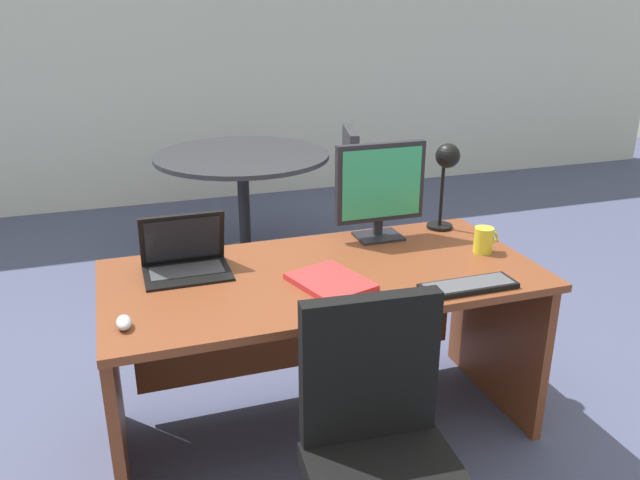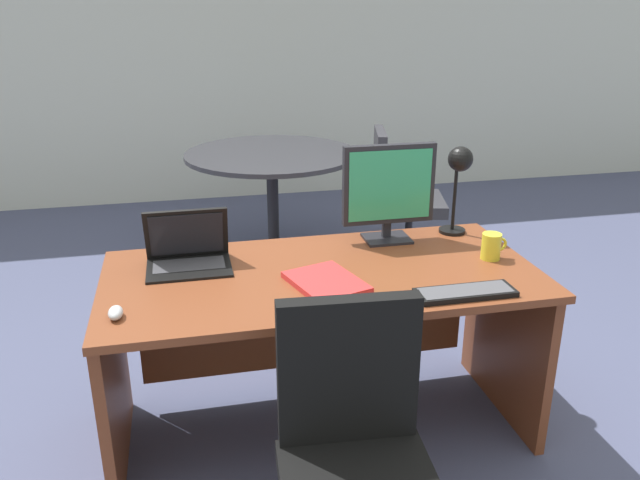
{
  "view_description": "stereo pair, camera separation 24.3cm",
  "coord_description": "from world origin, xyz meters",
  "views": [
    {
      "loc": [
        -0.74,
        -2.17,
        1.75
      ],
      "look_at": [
        0.0,
        0.04,
        0.86
      ],
      "focal_mm": 35.85,
      "sensor_mm": 36.0,
      "label": 1
    },
    {
      "loc": [
        -0.5,
        -2.24,
        1.75
      ],
      "look_at": [
        0.0,
        0.04,
        0.86
      ],
      "focal_mm": 35.85,
      "sensor_mm": 36.0,
      "label": 2
    }
  ],
  "objects": [
    {
      "name": "book",
      "position": [
        -0.01,
        -0.12,
        0.75
      ],
      "size": [
        0.31,
        0.35,
        0.02
      ],
      "color": "red",
      "rests_on": "desk"
    },
    {
      "name": "laptop",
      "position": [
        -0.51,
        0.19,
        0.81
      ],
      "size": [
        0.33,
        0.25,
        0.23
      ],
      "color": "black",
      "rests_on": "desk"
    },
    {
      "name": "monitor",
      "position": [
        0.36,
        0.29,
        0.98
      ],
      "size": [
        0.41,
        0.16,
        0.43
      ],
      "color": "black",
      "rests_on": "desk"
    },
    {
      "name": "desk",
      "position": [
        0.0,
        0.05,
        0.52
      ],
      "size": [
        1.7,
        0.82,
        0.74
      ],
      "color": "brown",
      "rests_on": "ground"
    },
    {
      "name": "keyboard",
      "position": [
        0.46,
        -0.31,
        0.75
      ],
      "size": [
        0.36,
        0.12,
        0.02
      ],
      "color": "black",
      "rests_on": "desk"
    },
    {
      "name": "desk_lamp",
      "position": [
        0.68,
        0.29,
        1.04
      ],
      "size": [
        0.12,
        0.15,
        0.41
      ],
      "color": "black",
      "rests_on": "desk"
    },
    {
      "name": "meeting_chair_near",
      "position": [
        0.95,
        1.76,
        0.37
      ],
      "size": [
        0.57,
        0.56,
        0.92
      ],
      "color": "black",
      "rests_on": "ground"
    },
    {
      "name": "coffee_mug",
      "position": [
        0.71,
        -0.01,
        0.79
      ],
      "size": [
        0.11,
        0.08,
        0.11
      ],
      "color": "yellow",
      "rests_on": "desk"
    },
    {
      "name": "meeting_table",
      "position": [
        0.09,
        1.97,
        0.58
      ],
      "size": [
        1.17,
        1.17,
        0.77
      ],
      "color": "black",
      "rests_on": "ground"
    },
    {
      "name": "mouse",
      "position": [
        -0.76,
        -0.22,
        0.76
      ],
      "size": [
        0.05,
        0.09,
        0.04
      ],
      "color": "#B7BABF",
      "rests_on": "desk"
    },
    {
      "name": "back_wall",
      "position": [
        0.0,
        3.61,
        1.4
      ],
      "size": [
        10.0,
        0.1,
        2.8
      ],
      "primitive_type": "cube",
      "color": "silver",
      "rests_on": "ground"
    },
    {
      "name": "ground",
      "position": [
        0.0,
        1.5,
        0.0
      ],
      "size": [
        12.0,
        12.0,
        0.0
      ],
      "primitive_type": "plane",
      "color": "#474C6B"
    }
  ]
}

